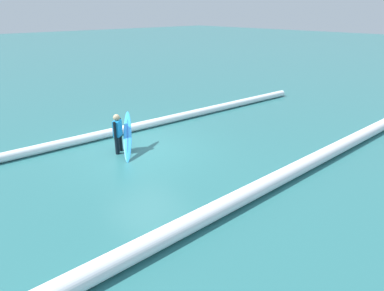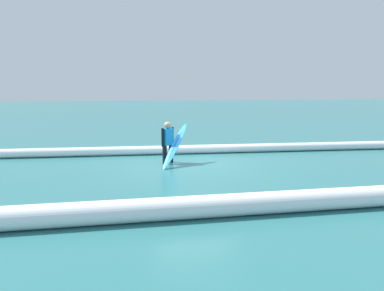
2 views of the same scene
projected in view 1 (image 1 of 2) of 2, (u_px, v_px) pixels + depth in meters
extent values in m
plane|color=#29696B|center=(144.00, 150.00, 11.51)|extent=(132.11, 132.11, 0.00)
cylinder|color=black|center=(120.00, 143.00, 11.38)|extent=(0.14, 0.14, 0.58)
cylinder|color=black|center=(117.00, 146.00, 11.12)|extent=(0.14, 0.14, 0.58)
cube|color=#198CD8|center=(117.00, 128.00, 11.04)|extent=(0.39, 0.36, 0.53)
sphere|color=#9D8A6A|center=(116.00, 118.00, 10.90)|extent=(0.22, 0.22, 0.22)
cylinder|color=black|center=(120.00, 126.00, 11.23)|extent=(0.09, 0.11, 0.58)
cylinder|color=black|center=(115.00, 131.00, 10.84)|extent=(0.09, 0.09, 0.58)
ellipsoid|color=#268CE5|center=(128.00, 136.00, 11.07)|extent=(1.14, 1.45, 1.25)
ellipsoid|color=blue|center=(128.00, 136.00, 11.07)|extent=(0.82, 1.10, 1.01)
cylinder|color=white|center=(116.00, 132.00, 12.80)|extent=(20.11, 1.79, 0.32)
cylinder|color=white|center=(204.00, 216.00, 7.48)|extent=(25.23, 1.17, 0.42)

